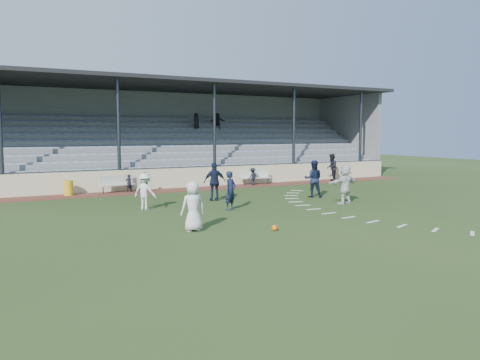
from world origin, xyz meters
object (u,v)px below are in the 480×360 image
bench_left (117,182)px  bench_right (255,176)px  football (275,228)px  player_navy_lead (231,191)px  official (332,167)px  trash_bin (69,188)px  player_white_lead (193,206)px

bench_left → bench_right: size_ratio=1.00×
football → player_navy_lead: player_navy_lead is taller
football → official: official is taller
trash_bin → football: (4.91, -12.78, -0.31)m
trash_bin → player_navy_lead: bearing=-56.1°
player_white_lead → player_navy_lead: (3.07, 3.31, -0.01)m
player_white_lead → official: (14.87, 11.17, 0.11)m
football → official: size_ratio=0.11×
bench_left → football: size_ratio=9.92×
official → bench_left: bearing=-47.9°
player_white_lead → player_navy_lead: player_white_lead is taller
bench_right → player_white_lead: size_ratio=1.19×
football → player_white_lead: player_white_lead is taller
bench_left → trash_bin: (-2.57, -0.04, -0.17)m
football → player_navy_lead: bearing=82.4°
bench_right → player_white_lead: player_white_lead is taller
trash_bin → official: size_ratio=0.42×
football → bench_left: bearing=100.4°
bench_left → official: 14.76m
bench_right → player_navy_lead: (-5.94, -8.31, 0.26)m
bench_right → player_white_lead: bearing=-122.6°
player_white_lead → official: official is taller
player_white_lead → player_navy_lead: bearing=-133.3°
bench_left → player_white_lead: 11.57m
football → trash_bin: bearing=111.0°
player_white_lead → official: size_ratio=0.91×
bench_right → player_white_lead: 14.71m
bench_right → football: 14.46m
football → official: (12.41, 12.43, 0.85)m
bench_right → official: 5.88m
official → player_navy_lead: bearing=-12.6°
bench_right → official: size_ratio=1.08×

